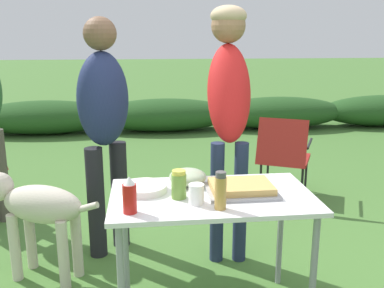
{
  "coord_description": "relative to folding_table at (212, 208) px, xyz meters",
  "views": [
    {
      "loc": [
        -0.36,
        -2.16,
        1.57
      ],
      "look_at": [
        -0.05,
        0.54,
        0.89
      ],
      "focal_mm": 40.0,
      "sensor_mm": 36.0,
      "label": 1
    }
  ],
  "objects": [
    {
      "name": "shrub_hedge",
      "position": [
        0.0,
        5.08,
        -0.39
      ],
      "size": [
        14.4,
        0.9,
        0.55
      ],
      "color": "#234C1E",
      "rests_on": "ground"
    },
    {
      "name": "folding_table",
      "position": [
        0.0,
        0.0,
        0.0
      ],
      "size": [
        1.1,
        0.64,
        0.74
      ],
      "color": "white",
      "rests_on": "ground"
    },
    {
      "name": "food_tray",
      "position": [
        0.16,
        0.01,
        0.1
      ],
      "size": [
        0.38,
        0.29,
        0.06
      ],
      "color": "#9E9EA3",
      "rests_on": "folding_table"
    },
    {
      "name": "plate_stack",
      "position": [
        -0.37,
        0.09,
        0.1
      ],
      "size": [
        0.26,
        0.26,
        0.04
      ],
      "primitive_type": "cylinder",
      "color": "white",
      "rests_on": "folding_table"
    },
    {
      "name": "mixing_bowl",
      "position": [
        -0.11,
        0.18,
        0.12
      ],
      "size": [
        0.22,
        0.22,
        0.09
      ],
      "primitive_type": "ellipsoid",
      "color": "#ADBC99",
      "rests_on": "folding_table"
    },
    {
      "name": "paper_cup_stack",
      "position": [
        -0.1,
        -0.12,
        0.13
      ],
      "size": [
        0.08,
        0.08,
        0.11
      ],
      "primitive_type": "cylinder",
      "color": "white",
      "rests_on": "folding_table"
    },
    {
      "name": "ketchup_bottle",
      "position": [
        -0.44,
        -0.2,
        0.17
      ],
      "size": [
        0.07,
        0.07,
        0.19
      ],
      "color": "red",
      "rests_on": "folding_table"
    },
    {
      "name": "spice_jar",
      "position": [
        0.01,
        -0.2,
        0.17
      ],
      "size": [
        0.06,
        0.06,
        0.19
      ],
      "color": "#B2893D",
      "rests_on": "folding_table"
    },
    {
      "name": "relish_jar",
      "position": [
        -0.18,
        -0.03,
        0.15
      ],
      "size": [
        0.08,
        0.08,
        0.15
      ],
      "color": "olive",
      "rests_on": "folding_table"
    },
    {
      "name": "standing_person_in_dark_puffer",
      "position": [
        0.23,
        0.75,
        0.52
      ],
      "size": [
        0.34,
        0.5,
        1.79
      ],
      "rotation": [
        0.0,
        0.0,
        -0.1
      ],
      "color": "#232D4C",
      "rests_on": "ground"
    },
    {
      "name": "standing_person_in_olive_jacket",
      "position": [
        -0.64,
        0.86,
        0.36
      ],
      "size": [
        0.48,
        0.47,
        1.71
      ],
      "rotation": [
        0.0,
        0.0,
        0.74
      ],
      "color": "black",
      "rests_on": "ground"
    },
    {
      "name": "dog",
      "position": [
        -1.07,
        0.53,
        -0.17
      ],
      "size": [
        0.84,
        0.45,
        0.71
      ],
      "rotation": [
        0.0,
        0.0,
        1.17
      ],
      "color": "beige",
      "rests_on": "ground"
    },
    {
      "name": "camp_chair_green_behind_table",
      "position": [
        0.99,
        1.74,
        -0.2
      ],
      "size": [
        0.68,
        0.73,
        0.83
      ],
      "rotation": [
        0.0,
        0.0,
        -0.46
      ],
      "color": "maroon",
      "rests_on": "ground"
    }
  ]
}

